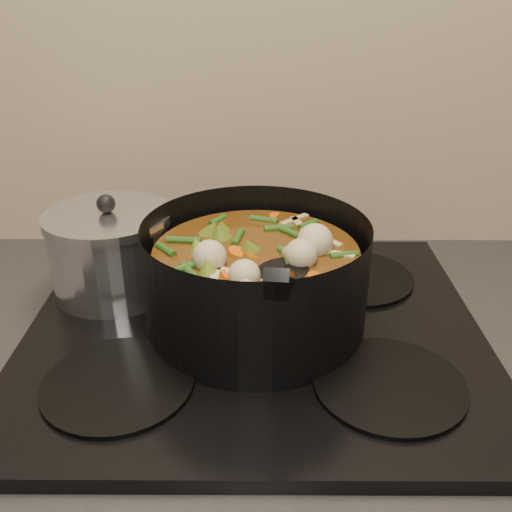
{
  "coord_description": "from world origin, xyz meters",
  "views": [
    {
      "loc": [
        0.01,
        1.27,
        1.37
      ],
      "look_at": [
        0.0,
        1.94,
        1.03
      ],
      "focal_mm": 40.0,
      "sensor_mm": 36.0,
      "label": 1
    }
  ],
  "objects": [
    {
      "name": "saucepan",
      "position": [
        -0.21,
        2.03,
        0.99
      ],
      "size": [
        0.19,
        0.19,
        0.15
      ],
      "rotation": [
        0.0,
        0.0,
        -0.17
      ],
      "color": "silver",
      "rests_on": "stovetop"
    },
    {
      "name": "stockpot",
      "position": [
        0.0,
        1.93,
        1.0
      ],
      "size": [
        0.37,
        0.44,
        0.22
      ],
      "rotation": [
        0.0,
        0.0,
        -0.31
      ],
      "color": "black",
      "rests_on": "stovetop"
    },
    {
      "name": "stovetop",
      "position": [
        0.0,
        1.93,
        0.92
      ],
      "size": [
        0.62,
        0.54,
        0.03
      ],
      "color": "black",
      "rests_on": "counter"
    }
  ]
}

